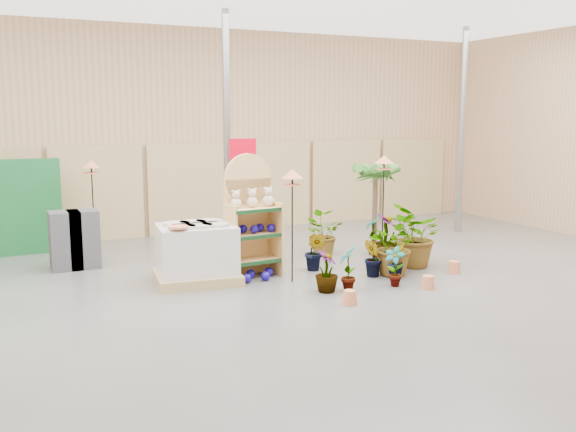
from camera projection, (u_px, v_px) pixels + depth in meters
name	position (u px, v px, depth m)	size (l,w,h in m)	color
room	(287.00, 142.00, 9.52)	(15.20, 12.10, 4.70)	#4D4E4B
display_shelf	(250.00, 220.00, 10.49)	(0.88, 0.60, 2.00)	tan
teddy_bears	(253.00, 199.00, 10.36)	(0.74, 0.19, 0.31)	beige
gazing_balls_shelf	(253.00, 229.00, 10.40)	(0.74, 0.25, 0.14)	#140A8C
gazing_balls_floor	(258.00, 275.00, 10.29)	(0.63, 0.39, 0.15)	#140A8C
pallet_stack	(197.00, 254.00, 10.07)	(1.41, 1.22, 0.96)	tan
charcoal_planters	(74.00, 240.00, 10.99)	(0.80, 0.50, 1.00)	#303033
trellis_stock	(5.00, 208.00, 11.95)	(2.00, 0.30, 1.80)	#135A28
offer_sign	(243.00, 174.00, 11.51)	(0.50, 0.08, 2.20)	gray
bird_table_front	(292.00, 178.00, 9.90)	(0.34, 0.34, 1.79)	black
bird_table_right	(384.00, 163.00, 11.46)	(0.34, 0.34, 1.90)	black
bird_table_back	(91.00, 167.00, 11.76)	(0.34, 0.34, 1.80)	black
palm	(376.00, 172.00, 12.05)	(0.70, 0.70, 1.81)	brown
potted_plant_0	(348.00, 268.00, 9.63)	(0.37, 0.25, 0.70)	#2F6B22
potted_plant_1	(373.00, 258.00, 10.41)	(0.35, 0.29, 0.64)	#2F6B22
potted_plant_2	(392.00, 245.00, 10.57)	(0.88, 0.77, 0.98)	#2F6B22
potted_plant_3	(386.00, 239.00, 11.31)	(0.51, 0.51, 0.92)	#2F6B22
potted_plant_4	(373.00, 234.00, 12.10)	(0.42, 0.28, 0.80)	#2F6B22
potted_plant_5	(315.00, 251.00, 10.84)	(0.37, 0.30, 0.67)	#2F6B22
potted_plant_6	(321.00, 234.00, 12.04)	(0.74, 0.64, 0.82)	#2F6B22
potted_plant_7	(327.00, 272.00, 9.54)	(0.35, 0.35, 0.62)	#2F6B22
potted_plant_8	(395.00, 267.00, 9.85)	(0.33, 0.22, 0.62)	#2F6B22
potted_plant_9	(396.00, 261.00, 10.31)	(0.32, 0.26, 0.59)	#2F6B22
potted_plant_10	(417.00, 236.00, 11.05)	(1.00, 0.87, 1.11)	#2F6B22
potted_plant_11	(274.00, 246.00, 11.48)	(0.32, 0.32, 0.57)	#2F6B22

